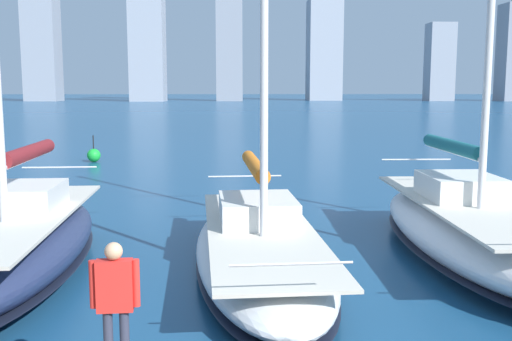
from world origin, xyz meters
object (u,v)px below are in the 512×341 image
(channel_buoy, at_px, (94,155))
(sailboat_maroon, at_px, (17,242))
(sailboat_teal, at_px, (467,226))
(sailboat_orange, at_px, (260,245))
(person_red_shirt, at_px, (115,294))

(channel_buoy, bearing_deg, sailboat_maroon, 99.02)
(sailboat_maroon, bearing_deg, sailboat_teal, -173.41)
(sailboat_orange, bearing_deg, person_red_shirt, 71.57)
(sailboat_teal, xyz_separation_m, channel_buoy, (12.92, -18.21, -0.40))
(sailboat_orange, xyz_separation_m, channel_buoy, (8.11, -19.09, -0.22))
(sailboat_teal, relative_size, channel_buoy, 9.43)
(channel_buoy, bearing_deg, person_red_shirt, 104.09)
(channel_buoy, bearing_deg, sailboat_teal, 125.35)
(sailboat_orange, distance_m, channel_buoy, 20.75)
(channel_buoy, bearing_deg, sailboat_orange, 113.03)
(sailboat_teal, bearing_deg, sailboat_orange, 10.43)
(person_red_shirt, height_order, channel_buoy, person_red_shirt)
(person_red_shirt, bearing_deg, sailboat_teal, -135.55)
(person_red_shirt, relative_size, channel_buoy, 1.12)
(sailboat_orange, xyz_separation_m, sailboat_maroon, (5.04, 0.25, 0.17))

